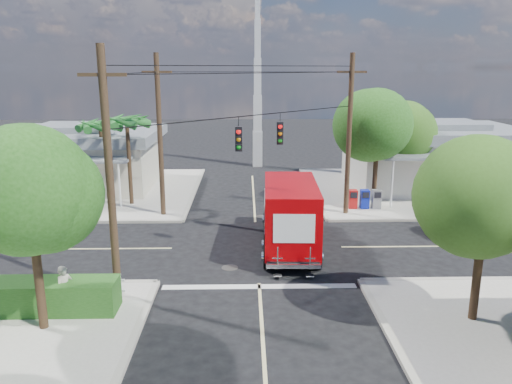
{
  "coord_description": "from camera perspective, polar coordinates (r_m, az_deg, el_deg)",
  "views": [
    {
      "loc": [
        -0.5,
        -22.09,
        8.23
      ],
      "look_at": [
        0.0,
        2.0,
        2.2
      ],
      "focal_mm": 35.0,
      "sensor_mm": 36.0,
      "label": 1
    }
  ],
  "objects": [
    {
      "name": "sidewalk_nw",
      "position": [
        35.52,
        -18.14,
        0.05
      ],
      "size": [
        14.12,
        14.12,
        0.14
      ],
      "color": "#ADA79C",
      "rests_on": "ground"
    },
    {
      "name": "palm_nw_front",
      "position": [
        30.58,
        -14.55,
        7.62
      ],
      "size": [
        3.01,
        3.08,
        5.59
      ],
      "color": "#422D1C",
      "rests_on": "sidewalk_nw"
    },
    {
      "name": "utility_poles",
      "position": [
        23.99,
        -3.78,
        5.49
      ],
      "size": [
        12.0,
        10.68,
        9.0
      ],
      "color": "#473321",
      "rests_on": "ground"
    },
    {
      "name": "delivery_truck",
      "position": [
        23.18,
        3.89,
        -2.51
      ],
      "size": [
        2.66,
        7.56,
        3.23
      ],
      "color": "black",
      "rests_on": "ground"
    },
    {
      "name": "picket_fence",
      "position": [
        19.55,
        -23.37,
        -9.89
      ],
      "size": [
        5.94,
        0.06,
        1.0
      ],
      "color": "silver",
      "rests_on": "sidewalk_sw"
    },
    {
      "name": "parked_car",
      "position": [
        27.69,
        23.97,
        -2.99
      ],
      "size": [
        5.33,
        3.16,
        1.39
      ],
      "primitive_type": "imported",
      "rotation": [
        0.0,
        0.0,
        1.75
      ],
      "color": "silver",
      "rests_on": "ground"
    },
    {
      "name": "road_markings",
      "position": [
        22.21,
        0.19,
        -7.69
      ],
      "size": [
        32.0,
        32.0,
        0.01
      ],
      "color": "beige",
      "rests_on": "ground"
    },
    {
      "name": "tree_sw_front",
      "position": [
        16.41,
        -24.46,
        -0.99
      ],
      "size": [
        3.88,
        3.78,
        6.03
      ],
      "color": "#422D1C",
      "rests_on": "sidewalk_sw"
    },
    {
      "name": "building_ne",
      "position": [
        36.93,
        19.49,
        4.03
      ],
      "size": [
        11.8,
        10.2,
        4.5
      ],
      "color": "silver",
      "rests_on": "sidewalk_ne"
    },
    {
      "name": "sidewalk_ne",
      "position": [
        35.82,
        17.37,
        0.23
      ],
      "size": [
        14.12,
        14.12,
        0.14
      ],
      "color": "#ADA79C",
      "rests_on": "ground"
    },
    {
      "name": "tree_ne_back",
      "position": [
        32.97,
        17.15,
        6.38
      ],
      "size": [
        3.77,
        3.66,
        5.82
      ],
      "color": "#422D1C",
      "rests_on": "sidewalk_ne"
    },
    {
      "name": "radio_tower",
      "position": [
        42.19,
        0.18,
        10.53
      ],
      "size": [
        0.8,
        0.8,
        17.0
      ],
      "color": "silver",
      "rests_on": "ground"
    },
    {
      "name": "building_nw",
      "position": [
        36.91,
        -19.37,
        3.88
      ],
      "size": [
        10.8,
        10.2,
        4.3
      ],
      "color": "beige",
      "rests_on": "sidewalk_nw"
    },
    {
      "name": "hedge_sw",
      "position": [
        18.96,
        -24.84,
        -10.77
      ],
      "size": [
        6.2,
        1.2,
        1.1
      ],
      "primitive_type": "cube",
      "color": "#1B4D16",
      "rests_on": "sidewalk_sw"
    },
    {
      "name": "tree_ne_front",
      "position": [
        30.06,
        13.78,
        7.03
      ],
      "size": [
        4.21,
        4.14,
        6.66
      ],
      "color": "#422D1C",
      "rests_on": "sidewalk_ne"
    },
    {
      "name": "palm_nw_back",
      "position": [
        32.57,
        -17.36,
        7.14
      ],
      "size": [
        3.01,
        3.08,
        5.19
      ],
      "color": "#422D1C",
      "rests_on": "sidewalk_nw"
    },
    {
      "name": "pedestrian",
      "position": [
        18.3,
        -20.97,
        -10.34
      ],
      "size": [
        0.68,
        0.72,
        1.65
      ],
      "primitive_type": "imported",
      "rotation": [
        0.0,
        0.0,
        0.93
      ],
      "color": "#BAACA0",
      "rests_on": "sidewalk_sw"
    },
    {
      "name": "vending_boxes",
      "position": [
        30.11,
        12.3,
        -0.79
      ],
      "size": [
        1.9,
        0.5,
        1.1
      ],
      "color": "#A31110",
      "rests_on": "sidewalk_ne"
    },
    {
      "name": "ground",
      "position": [
        23.58,
        0.1,
        -6.38
      ],
      "size": [
        120.0,
        120.0,
        0.0
      ],
      "primitive_type": "plane",
      "color": "black",
      "rests_on": "ground"
    },
    {
      "name": "tree_se",
      "position": [
        17.16,
        24.81,
        -1.41
      ],
      "size": [
        3.67,
        3.54,
        5.62
      ],
      "color": "#422D1C",
      "rests_on": "sidewalk_se"
    }
  ]
}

